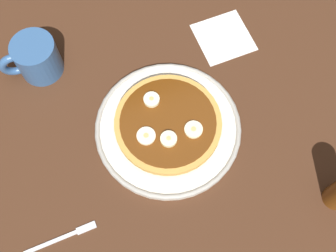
% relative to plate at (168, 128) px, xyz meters
% --- Properties ---
extents(ground_plane, '(1.40, 1.40, 0.03)m').
position_rel_plate_xyz_m(ground_plane, '(0.00, 0.00, -0.02)').
color(ground_plane, '#422616').
extents(plate, '(0.28, 0.28, 0.02)m').
position_rel_plate_xyz_m(plate, '(0.00, 0.00, 0.00)').
color(plate, silver).
rests_on(plate, ground_plane).
extents(pancake_stack, '(0.20, 0.20, 0.03)m').
position_rel_plate_xyz_m(pancake_stack, '(-0.00, -0.00, 0.02)').
color(pancake_stack, '#9C6324').
rests_on(pancake_stack, plate).
extents(banana_slice_0, '(0.03, 0.03, 0.01)m').
position_rel_plate_xyz_m(banana_slice_0, '(0.01, 0.03, 0.03)').
color(banana_slice_0, '#F4EEB5').
rests_on(banana_slice_0, pancake_stack).
extents(banana_slice_1, '(0.03, 0.03, 0.01)m').
position_rel_plate_xyz_m(banana_slice_1, '(0.05, 0.01, 0.03)').
color(banana_slice_1, '#F5E6BE').
rests_on(banana_slice_1, pancake_stack).
extents(banana_slice_2, '(0.03, 0.03, 0.01)m').
position_rel_plate_xyz_m(banana_slice_2, '(-0.04, 0.03, 0.03)').
color(banana_slice_2, '#FEEDB4').
rests_on(banana_slice_2, pancake_stack).
extents(banana_slice_3, '(0.03, 0.03, 0.01)m').
position_rel_plate_xyz_m(banana_slice_3, '(0.01, -0.05, 0.03)').
color(banana_slice_3, '#F7F3C3').
rests_on(banana_slice_3, pancake_stack).
extents(coffee_mug, '(0.12, 0.09, 0.08)m').
position_rel_plate_xyz_m(coffee_mug, '(0.20, -0.21, 0.03)').
color(coffee_mug, '#33598C').
rests_on(coffee_mug, ground_plane).
extents(napkin, '(0.11, 0.11, 0.00)m').
position_rel_plate_xyz_m(napkin, '(-0.18, -0.16, -0.01)').
color(napkin, white).
rests_on(napkin, ground_plane).
extents(fork, '(0.13, 0.02, 0.01)m').
position_rel_plate_xyz_m(fork, '(0.24, 0.13, -0.01)').
color(fork, silver).
rests_on(fork, ground_plane).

